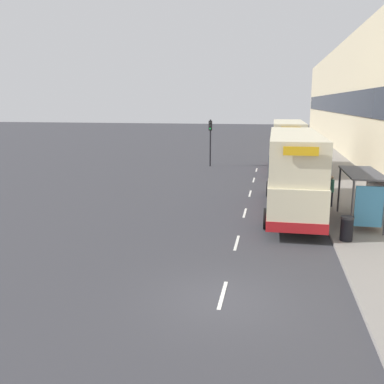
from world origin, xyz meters
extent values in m
plane|color=#38383D|center=(0.00, 0.00, 0.00)|extent=(220.00, 220.00, 0.00)
cube|color=gray|center=(6.50, 38.50, 0.07)|extent=(5.00, 93.00, 0.14)
cube|color=#C6B793|center=(10.50, 38.50, 6.47)|extent=(3.00, 93.00, 12.94)
cube|color=black|center=(8.96, 38.50, 5.82)|extent=(0.12, 89.28, 2.33)
cube|color=silver|center=(0.00, 0.36, 0.01)|extent=(0.12, 2.00, 0.01)
cube|color=silver|center=(0.00, 5.50, 0.01)|extent=(0.12, 2.00, 0.01)
cube|color=silver|center=(0.00, 10.63, 0.01)|extent=(0.12, 2.00, 0.01)
cube|color=silver|center=(0.00, 15.77, 0.01)|extent=(0.12, 2.00, 0.01)
cube|color=silver|center=(0.00, 20.91, 0.01)|extent=(0.12, 2.00, 0.01)
cube|color=silver|center=(0.00, 26.04, 0.01)|extent=(0.12, 2.00, 0.01)
cube|color=#4C4C51|center=(5.60, 9.36, 2.58)|extent=(1.60, 4.20, 0.08)
cylinder|color=#4C4C51|center=(4.90, 7.36, 1.34)|extent=(0.10, 0.10, 2.40)
cylinder|color=#4C4C51|center=(4.90, 11.36, 1.34)|extent=(0.10, 0.10, 2.40)
cylinder|color=#4C4C51|center=(6.30, 11.36, 1.34)|extent=(0.10, 0.10, 2.40)
cube|color=#99A8B2|center=(6.27, 9.36, 1.46)|extent=(0.04, 3.68, 1.92)
cube|color=#3F8CBF|center=(5.60, 7.42, 1.39)|extent=(1.19, 0.10, 1.82)
cube|color=maroon|center=(5.85, 9.36, 0.59)|extent=(0.36, 2.80, 0.08)
cube|color=beige|center=(2.48, 11.30, 1.43)|extent=(2.55, 11.18, 1.85)
cube|color=beige|center=(2.48, 11.30, 3.33)|extent=(2.50, 10.84, 1.95)
cube|color=#B2191E|center=(2.48, 11.30, 0.72)|extent=(2.58, 11.24, 0.45)
cube|color=#2D3847|center=(2.48, 11.30, 1.79)|extent=(2.58, 10.51, 0.81)
cube|color=#2D3847|center=(2.48, 11.30, 3.23)|extent=(2.55, 10.51, 0.94)
cube|color=yellow|center=(2.48, 5.73, 3.95)|extent=(1.40, 0.08, 0.36)
cylinder|color=black|center=(1.20, 15.10, 0.50)|extent=(0.30, 1.00, 1.00)
cylinder|color=black|center=(3.75, 15.10, 0.50)|extent=(0.30, 1.00, 1.00)
cylinder|color=black|center=(1.20, 7.84, 0.50)|extent=(0.30, 1.00, 1.00)
cylinder|color=black|center=(3.75, 7.84, 0.50)|extent=(0.30, 1.00, 1.00)
cube|color=beige|center=(2.61, 25.73, 1.43)|extent=(2.55, 10.38, 1.85)
cube|color=beige|center=(2.61, 25.73, 3.33)|extent=(2.50, 10.07, 1.95)
cube|color=#B2191E|center=(2.61, 25.73, 0.72)|extent=(2.58, 10.44, 0.45)
cube|color=#2D3847|center=(2.61, 25.73, 1.79)|extent=(2.58, 9.76, 0.81)
cube|color=#2D3847|center=(2.61, 25.73, 3.23)|extent=(2.55, 9.76, 0.94)
cube|color=yellow|center=(2.61, 20.56, 3.95)|extent=(1.40, 0.08, 0.36)
cylinder|color=black|center=(1.33, 29.26, 0.50)|extent=(0.30, 1.00, 1.00)
cylinder|color=black|center=(3.88, 29.26, 0.50)|extent=(0.30, 1.00, 1.00)
cylinder|color=black|center=(1.33, 22.51, 0.50)|extent=(0.30, 1.00, 1.00)
cylinder|color=black|center=(3.88, 22.51, 0.50)|extent=(0.30, 1.00, 1.00)
cube|color=#B7B799|center=(2.09, 56.66, 0.69)|extent=(1.75, 4.08, 0.77)
cube|color=#2D3847|center=(2.09, 56.46, 1.39)|extent=(1.54, 1.96, 0.63)
cylinder|color=black|center=(1.21, 57.93, 0.30)|extent=(0.20, 0.60, 0.60)
cylinder|color=black|center=(2.97, 57.93, 0.30)|extent=(0.20, 0.60, 0.60)
cylinder|color=black|center=(1.21, 55.40, 0.30)|extent=(0.20, 0.60, 0.60)
cylinder|color=black|center=(2.97, 55.40, 0.30)|extent=(0.20, 0.60, 0.60)
cylinder|color=#23232D|center=(4.63, 12.45, 0.56)|extent=(0.29, 0.29, 0.83)
cylinder|color=#337260|center=(4.63, 12.45, 1.32)|extent=(0.35, 0.35, 0.70)
sphere|color=tan|center=(4.63, 12.45, 1.78)|extent=(0.23, 0.23, 0.23)
cylinder|color=#23232D|center=(7.50, 12.77, 0.54)|extent=(0.27, 0.27, 0.79)
cylinder|color=#337260|center=(7.50, 12.77, 1.26)|extent=(0.33, 0.33, 0.66)
cylinder|color=black|center=(4.55, 6.26, 0.61)|extent=(0.52, 0.52, 0.95)
cylinder|color=#2D2D33|center=(4.55, 6.26, 1.14)|extent=(0.55, 0.55, 0.10)
cylinder|color=black|center=(-4.40, 27.62, 2.17)|extent=(0.14, 0.14, 4.34)
cube|color=black|center=(-4.40, 27.57, 3.79)|extent=(0.30, 0.24, 0.90)
sphere|color=#2D2D2D|center=(-4.40, 27.45, 4.06)|extent=(0.16, 0.16, 0.16)
sphere|color=#2D2D2D|center=(-4.40, 27.45, 3.79)|extent=(0.16, 0.16, 0.16)
sphere|color=#19D84C|center=(-4.40, 27.45, 3.52)|extent=(0.16, 0.16, 0.16)
camera|label=1|loc=(1.36, -11.95, 5.85)|focal=40.00mm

